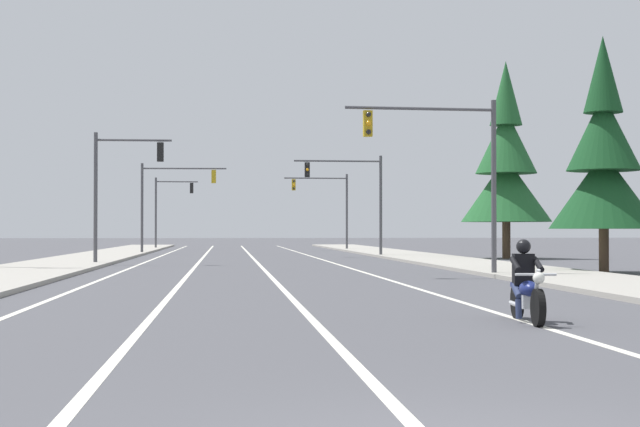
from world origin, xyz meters
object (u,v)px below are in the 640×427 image
at_px(traffic_signal_near_left, 117,179).
at_px(traffic_signal_far_left, 168,203).
at_px(traffic_signal_near_right, 451,158).
at_px(conifer_tree_right_verge_near, 603,164).
at_px(traffic_signal_far_right, 329,200).
at_px(traffic_signal_mid_right, 355,189).
at_px(conifer_tree_right_verge_far, 506,168).
at_px(traffic_signal_mid_left, 167,193).
at_px(motorcycle_with_rider, 526,289).

xyz_separation_m(traffic_signal_near_left, traffic_signal_far_left, (0.02, 39.08, 0.01)).
relative_size(traffic_signal_near_right, conifer_tree_right_verge_near, 0.69).
distance_m(traffic_signal_far_right, traffic_signal_far_left, 14.97).
height_order(traffic_signal_mid_right, conifer_tree_right_verge_far, conifer_tree_right_verge_far).
distance_m(traffic_signal_near_right, conifer_tree_right_verge_far, 22.67).
bearing_deg(traffic_signal_mid_left, traffic_signal_far_right, 42.86).
bearing_deg(conifer_tree_right_verge_near, traffic_signal_near_right, -159.56).
xyz_separation_m(traffic_signal_mid_right, conifer_tree_right_verge_near, (6.42, -23.22, 0.01)).
bearing_deg(traffic_signal_mid_right, conifer_tree_right_verge_far, -29.05).
height_order(motorcycle_with_rider, traffic_signal_mid_left, traffic_signal_mid_left).
distance_m(motorcycle_with_rider, traffic_signal_mid_right, 42.48).
xyz_separation_m(motorcycle_with_rider, traffic_signal_mid_left, (-9.29, 50.39, 3.57)).
bearing_deg(traffic_signal_near_left, conifer_tree_right_verge_near, -28.44).
xyz_separation_m(traffic_signal_mid_left, conifer_tree_right_verge_far, (19.99, -12.65, 1.04)).
relative_size(traffic_signal_near_left, traffic_signal_far_right, 1.00).
height_order(traffic_signal_far_right, conifer_tree_right_verge_near, conifer_tree_right_verge_near).
bearing_deg(traffic_signal_mid_left, conifer_tree_right_verge_far, -32.32).
bearing_deg(traffic_signal_near_right, traffic_signal_mid_left, 109.31).
bearing_deg(traffic_signal_far_right, traffic_signal_mid_right, -91.19).
distance_m(conifer_tree_right_verge_near, conifer_tree_right_verge_far, 18.82).
distance_m(traffic_signal_near_right, traffic_signal_mid_left, 35.78).
height_order(traffic_signal_far_right, conifer_tree_right_verge_far, conifer_tree_right_verge_far).
bearing_deg(motorcycle_with_rider, traffic_signal_far_left, 98.57).
distance_m(traffic_signal_near_left, traffic_signal_mid_left, 20.90).
bearing_deg(conifer_tree_right_verge_near, traffic_signal_mid_left, 120.27).
xyz_separation_m(traffic_signal_mid_left, traffic_signal_far_right, (12.29, 11.40, -0.04)).
bearing_deg(traffic_signal_mid_left, traffic_signal_far_left, 93.29).
bearing_deg(conifer_tree_right_verge_far, motorcycle_with_rider, -105.83).
distance_m(motorcycle_with_rider, traffic_signal_far_right, 61.97).
relative_size(traffic_signal_mid_left, traffic_signal_far_left, 1.00).
height_order(traffic_signal_far_left, conifer_tree_right_verge_far, conifer_tree_right_verge_far).
bearing_deg(traffic_signal_near_left, traffic_signal_near_right, -45.00).
height_order(motorcycle_with_rider, conifer_tree_right_verge_far, conifer_tree_right_verge_far).
xyz_separation_m(traffic_signal_far_right, traffic_signal_far_left, (-13.33, 6.81, -0.10)).
distance_m(traffic_signal_near_left, conifer_tree_right_verge_near, 22.03).
bearing_deg(traffic_signal_mid_left, traffic_signal_near_left, -92.94).
height_order(conifer_tree_right_verge_near, conifer_tree_right_verge_far, conifer_tree_right_verge_far).
relative_size(traffic_signal_mid_left, conifer_tree_right_verge_near, 0.69).
relative_size(traffic_signal_near_left, traffic_signal_far_left, 1.00).
distance_m(traffic_signal_mid_right, traffic_signal_far_left, 29.36).
bearing_deg(conifer_tree_right_verge_far, traffic_signal_mid_left, 147.68).
bearing_deg(traffic_signal_mid_right, motorcycle_with_rider, -93.51).
bearing_deg(conifer_tree_right_verge_far, traffic_signal_far_left, 124.28).
distance_m(traffic_signal_near_left, traffic_signal_far_left, 39.08).
distance_m(motorcycle_with_rider, traffic_signal_near_left, 31.48).
height_order(traffic_signal_near_left, traffic_signal_far_right, same).
distance_m(traffic_signal_near_left, traffic_signal_far_right, 34.93).
relative_size(traffic_signal_far_left, conifer_tree_right_verge_near, 0.69).
xyz_separation_m(traffic_signal_mid_right, traffic_signal_far_left, (-12.93, 26.36, -0.11)).
bearing_deg(motorcycle_with_rider, traffic_signal_mid_right, 86.49).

